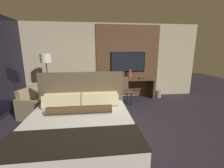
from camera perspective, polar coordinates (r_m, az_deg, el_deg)
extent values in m
plane|color=#28232D|center=(3.71, 1.24, -16.83)|extent=(16.00, 16.00, 0.00)
cube|color=#BCAD8E|center=(5.82, -2.32, 8.58)|extent=(7.20, 0.06, 2.80)
cube|color=brown|center=(5.90, 6.01, 8.58)|extent=(2.44, 0.03, 2.70)
cube|color=#33281E|center=(3.18, -12.22, -20.35)|extent=(1.99, 2.01, 0.22)
cube|color=silver|center=(3.04, -12.46, -16.09)|extent=(2.05, 2.07, 0.32)
cube|color=black|center=(2.38, -14.28, -20.28)|extent=(2.07, 0.72, 0.02)
cube|color=brown|center=(3.92, -11.20, -4.99)|extent=(2.09, 0.08, 1.30)
cube|color=beige|center=(3.84, -17.93, -5.31)|extent=(0.86, 0.23, 0.31)
cube|color=beige|center=(3.77, -4.68, -5.05)|extent=(0.86, 0.23, 0.31)
cube|color=beige|center=(3.65, -18.54, -6.33)|extent=(0.86, 0.25, 0.32)
cube|color=beige|center=(3.57, -4.54, -6.09)|extent=(0.86, 0.25, 0.32)
cylinder|color=#4C3823|center=(3.21, -12.16, -9.60)|extent=(1.33, 0.17, 0.17)
cube|color=brown|center=(5.73, 6.45, 1.69)|extent=(1.94, 0.49, 0.03)
cube|color=brown|center=(5.68, -2.91, -2.23)|extent=(0.06, 0.44, 0.71)
cube|color=brown|center=(6.09, 14.99, -1.61)|extent=(0.06, 0.44, 0.71)
cube|color=brown|center=(6.01, 5.89, -0.73)|extent=(1.82, 0.02, 0.36)
cube|color=black|center=(5.87, 6.08, 8.35)|extent=(1.34, 0.04, 0.76)
cube|color=black|center=(5.85, 6.12, 8.33)|extent=(1.26, 0.01, 0.70)
cube|color=#4C3D2D|center=(5.13, 4.79, -2.60)|extent=(0.52, 0.50, 0.05)
cube|color=#4C3D2D|center=(5.24, 4.06, 0.38)|extent=(0.42, 0.18, 0.42)
cylinder|color=black|center=(4.99, 3.60, -6.01)|extent=(0.04, 0.04, 0.44)
cylinder|color=black|center=(5.13, 7.32, -5.56)|extent=(0.04, 0.04, 0.44)
cylinder|color=black|center=(5.29, 2.23, -4.89)|extent=(0.04, 0.04, 0.44)
cylinder|color=black|center=(5.42, 5.78, -4.50)|extent=(0.04, 0.04, 0.44)
cube|color=#998460|center=(4.77, -26.11, -8.33)|extent=(0.96, 0.86, 0.44)
cube|color=#998460|center=(4.86, -29.65, -3.39)|extent=(0.40, 0.67, 0.38)
cube|color=#998460|center=(4.48, -29.10, -9.03)|extent=(0.79, 0.35, 0.58)
cube|color=#998460|center=(5.02, -23.63, -6.20)|extent=(0.79, 0.35, 0.58)
cylinder|color=#282623|center=(5.52, -22.45, -7.40)|extent=(0.28, 0.28, 0.03)
cylinder|color=#332D28|center=(5.32, -23.11, -0.04)|extent=(0.03, 0.03, 1.48)
cylinder|color=silver|center=(5.22, -23.93, 9.00)|extent=(0.34, 0.34, 0.28)
cylinder|color=#B2563D|center=(5.81, 6.83, 3.73)|extent=(0.10, 0.10, 0.34)
cube|color=#332D28|center=(5.88, 11.14, 2.13)|extent=(0.24, 0.17, 0.03)
cylinder|color=gray|center=(6.20, 17.18, -3.59)|extent=(0.22, 0.22, 0.28)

